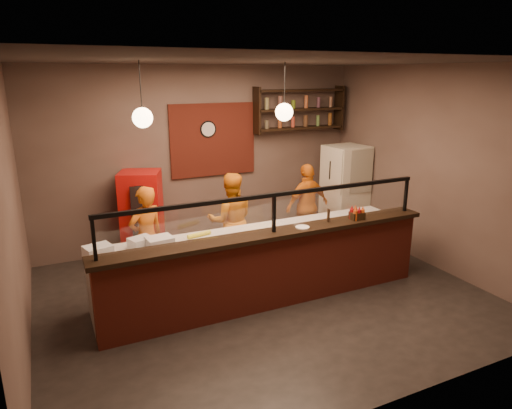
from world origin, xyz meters
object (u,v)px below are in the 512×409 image
fridge (345,191)px  red_cooler (142,215)px  cook_left (147,237)px  condiment_caddy (357,216)px  wall_clock (208,129)px  cook_mid (231,221)px  pizza_dough (263,230)px  pepper_mill (328,216)px  cook_right (307,206)px

fridge → red_cooler: 3.85m
cook_left → condiment_caddy: cook_left is taller
wall_clock → cook_mid: size_ratio=0.19×
wall_clock → pizza_dough: size_ratio=0.55×
fridge → pizza_dough: fridge is taller
fridge → pizza_dough: (-2.49, -1.48, 0.04)m
condiment_caddy → pepper_mill: 0.44m
cook_right → red_cooler: cook_right is taller
wall_clock → red_cooler: (-1.32, -0.31, -1.35)m
wall_clock → cook_mid: 1.84m
fridge → condiment_caddy: fridge is taller
pizza_dough → condiment_caddy: bearing=-24.8°
fridge → red_cooler: bearing=168.6°
cook_right → wall_clock: bearing=-42.7°
condiment_caddy → cook_left: bearing=153.1°
cook_left → condiment_caddy: 3.05m
pizza_dough → condiment_caddy: (1.21, -0.56, 0.21)m
cook_left → fridge: bearing=168.2°
cook_mid → pizza_dough: size_ratio=2.87×
condiment_caddy → pepper_mill: bearing=169.7°
pizza_dough → pepper_mill: (0.77, -0.48, 0.24)m
condiment_caddy → red_cooler: bearing=135.7°
wall_clock → cook_mid: wall_clock is taller
pepper_mill → condiment_caddy: bearing=-10.3°
cook_mid → cook_right: cook_mid is taller
cook_left → red_cooler: bearing=-120.0°
red_cooler → pepper_mill: red_cooler is taller
cook_left → pizza_dough: (1.50, -0.81, 0.15)m
cook_mid → fridge: fridge is taller
cook_left → pepper_mill: cook_left is taller
condiment_caddy → wall_clock: bearing=113.6°
pepper_mill → red_cooler: bearing=131.3°
condiment_caddy → pepper_mill: pepper_mill is taller
cook_right → pizza_dough: 1.88m
cook_mid → condiment_caddy: cook_mid is taller
pizza_dough → pepper_mill: 0.94m
wall_clock → cook_left: wall_clock is taller
cook_left → pepper_mill: (2.27, -1.29, 0.39)m
pepper_mill → pizza_dough: bearing=148.2°
wall_clock → cook_mid: (-0.10, -1.28, -1.32)m
cook_left → fridge: 4.04m
cook_right → pepper_mill: (-0.68, -1.66, 0.38)m
pizza_dough → wall_clock: bearing=90.3°
cook_right → cook_mid: bearing=1.2°
cook_left → cook_mid: (1.38, 0.13, 0.02)m
wall_clock → fridge: size_ratio=0.17×
condiment_caddy → pizza_dough: bearing=155.2°
wall_clock → pepper_mill: bearing=-73.8°
cook_left → condiment_caddy: (2.70, -1.37, 0.35)m
cook_left → pizza_dough: cook_left is taller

